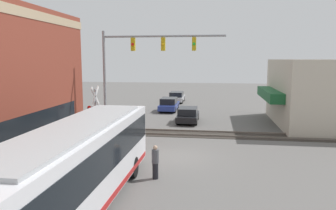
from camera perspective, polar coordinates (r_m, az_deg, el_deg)
The scene contains 11 objects.
ground_plane at distance 19.34m, azimuth 1.46°, elevation -8.99°, with size 120.00×120.00×0.00m, color #605E5B.
shop_building at distance 31.20m, azimuth 26.37°, elevation 1.94°, with size 11.01×10.10×5.63m.
city_bus at distance 12.56m, azimuth -15.70°, elevation -10.08°, with size 12.11×2.59×3.28m.
traffic_signal_gantry at distance 23.17m, azimuth -5.02°, elevation 8.05°, with size 0.42×8.60×7.62m.
crossing_signal at distance 23.29m, azimuth -12.49°, elevation -0.47°, with size 1.41×1.18×3.81m.
rail_track_near at distance 25.11m, azimuth 3.07°, elevation -4.95°, with size 2.60×60.00×0.15m.
parked_car_black at distance 29.50m, azimuth 3.49°, elevation -1.80°, with size 4.31×1.82×1.36m.
parked_car_blue at distance 35.92m, azimuth 0.17°, elevation 0.04°, with size 4.48×1.82×1.46m.
parked_car_silver at distance 43.16m, azimuth 1.52°, elevation 1.35°, with size 4.57×1.82×1.40m.
pedestrian_at_crossing at distance 23.09m, azimuth -9.06°, elevation -4.05°, with size 0.34×0.34×1.70m.
pedestrian_near_bus at distance 15.72m, azimuth -2.22°, elevation -9.87°, with size 0.34×0.34×1.63m.
Camera 1 is at (-18.38, -2.14, 5.65)m, focal length 35.00 mm.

